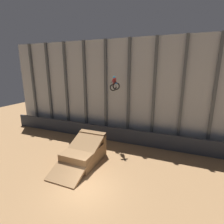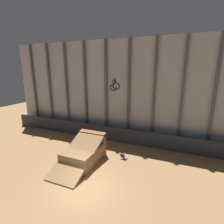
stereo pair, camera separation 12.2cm
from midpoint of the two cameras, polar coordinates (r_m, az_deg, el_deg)
name	(u,v)px [view 2 (the right image)]	position (r m, az deg, el deg)	size (l,w,h in m)	color
ground_plane	(85,190)	(13.33, -8.51, -23.79)	(60.00, 60.00, 0.00)	#9E754C
arena_back_wall	(129,91)	(19.63, 5.83, 6.71)	(32.00, 0.40, 11.23)	#ADB2B7
lower_barrier	(125,136)	(19.66, 4.35, -7.74)	(31.36, 0.20, 1.64)	#2D333D
dirt_ramp	(85,152)	(16.25, -8.75, -12.93)	(2.67, 5.52, 2.38)	#966F48
rider_bike_solo	(115,85)	(17.88, 1.08, 8.95)	(1.52, 1.76, 1.58)	black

